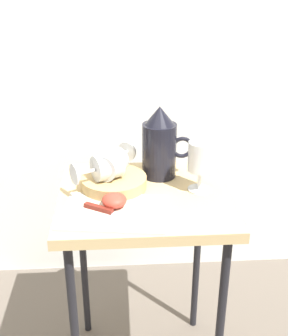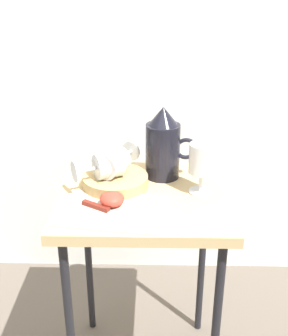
# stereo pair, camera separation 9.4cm
# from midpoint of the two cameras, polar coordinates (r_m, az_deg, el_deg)

# --- Properties ---
(curtain_drape) EXTENTS (2.40, 0.03, 2.22)m
(curtain_drape) POSITION_cam_midpoint_polar(r_m,az_deg,el_deg) (1.67, -3.09, 19.75)
(curtain_drape) COLOR white
(curtain_drape) RESTS_ON ground_plane
(table) EXTENTS (0.48, 0.44, 0.67)m
(table) POSITION_cam_midpoint_polar(r_m,az_deg,el_deg) (1.27, -2.15, -6.55)
(table) COLOR tan
(table) RESTS_ON ground_plane
(linen_napkin) EXTENTS (0.30, 0.23, 0.00)m
(linen_napkin) POSITION_cam_midpoint_polar(r_m,az_deg,el_deg) (1.14, -6.31, -5.77)
(linen_napkin) COLOR beige
(linen_napkin) RESTS_ON table
(basket_tray) EXTENTS (0.19, 0.19, 0.03)m
(basket_tray) POSITION_cam_midpoint_polar(r_m,az_deg,el_deg) (1.26, -6.11, -1.90)
(basket_tray) COLOR tan
(basket_tray) RESTS_ON table
(pitcher) EXTENTS (0.15, 0.10, 0.22)m
(pitcher) POSITION_cam_midpoint_polar(r_m,az_deg,el_deg) (1.30, -0.02, 2.53)
(pitcher) COLOR black
(pitcher) RESTS_ON table
(wine_glass_upright) EXTENTS (0.07, 0.07, 0.15)m
(wine_glass_upright) POSITION_cam_midpoint_polar(r_m,az_deg,el_deg) (1.21, 5.22, 1.09)
(wine_glass_upright) COLOR silver
(wine_glass_upright) RESTS_ON table
(wine_glass_tipped_near) EXTENTS (0.13, 0.16, 0.08)m
(wine_glass_tipped_near) POSITION_cam_midpoint_polar(r_m,az_deg,el_deg) (1.25, -6.48, 0.56)
(wine_glass_tipped_near) COLOR silver
(wine_glass_tipped_near) RESTS_ON basket_tray
(wine_glass_tipped_far) EXTENTS (0.16, 0.12, 0.07)m
(wine_glass_tipped_far) POSITION_cam_midpoint_polar(r_m,az_deg,el_deg) (1.23, -7.23, 0.10)
(wine_glass_tipped_far) COLOR silver
(wine_glass_tipped_far) RESTS_ON basket_tray
(apple_half_left) EXTENTS (0.07, 0.07, 0.04)m
(apple_half_left) POSITION_cam_midpoint_polar(r_m,az_deg,el_deg) (1.16, -6.26, -4.29)
(apple_half_left) COLOR #CC3D2D
(apple_half_left) RESTS_ON linen_napkin
(knife) EXTENTS (0.20, 0.13, 0.01)m
(knife) POSITION_cam_midpoint_polar(r_m,az_deg,el_deg) (1.13, -6.81, -5.79)
(knife) COLOR silver
(knife) RESTS_ON linen_napkin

